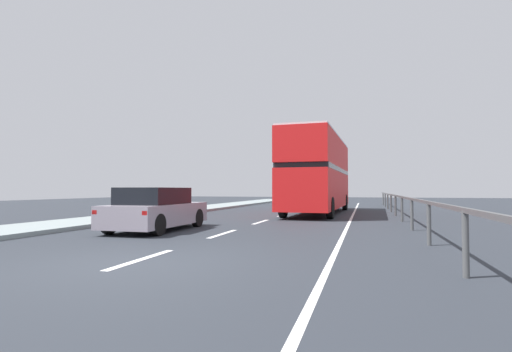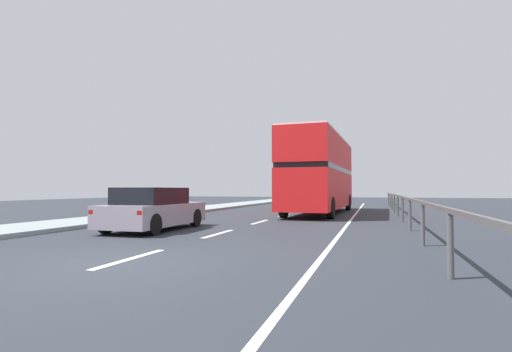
{
  "view_description": "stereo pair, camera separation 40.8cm",
  "coord_description": "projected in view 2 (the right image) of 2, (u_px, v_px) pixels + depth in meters",
  "views": [
    {
      "loc": [
        4.14,
        -6.29,
        1.35
      ],
      "look_at": [
        -0.6,
        10.43,
        1.94
      ],
      "focal_mm": 27.04,
      "sensor_mm": 36.0,
      "label": 1
    },
    {
      "loc": [
        4.54,
        -6.18,
        1.35
      ],
      "look_at": [
        -0.6,
        10.43,
        1.94
      ],
      "focal_mm": 27.04,
      "sensor_mm": 36.0,
      "label": 2
    }
  ],
  "objects": [
    {
      "name": "bridge_side_railing",
      "position": [
        406.0,
        202.0,
        14.16
      ],
      "size": [
        0.1,
        42.0,
        1.07
      ],
      "color": "#4D4E4F",
      "rests_on": "ground"
    },
    {
      "name": "lane_paint_markings",
      "position": [
        308.0,
        225.0,
        14.35
      ],
      "size": [
        3.66,
        46.0,
        0.01
      ],
      "color": "silver",
      "rests_on": "ground"
    },
    {
      "name": "ground_plane",
      "position": [
        122.0,
        264.0,
        7.19
      ],
      "size": [
        73.44,
        120.0,
        0.1
      ],
      "primitive_type": "cube",
      "color": "#282D34"
    },
    {
      "name": "double_decker_bus_red",
      "position": [
        320.0,
        173.0,
        21.41
      ],
      "size": [
        2.79,
        10.77,
        4.24
      ],
      "rotation": [
        0.0,
        0.0,
        -0.04
      ],
      "color": "red",
      "rests_on": "ground"
    },
    {
      "name": "hatchback_car_near",
      "position": [
        154.0,
        210.0,
        12.74
      ],
      "size": [
        1.88,
        4.21,
        1.4
      ],
      "rotation": [
        0.0,
        0.0,
        0.01
      ],
      "color": "gray",
      "rests_on": "ground"
    }
  ]
}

